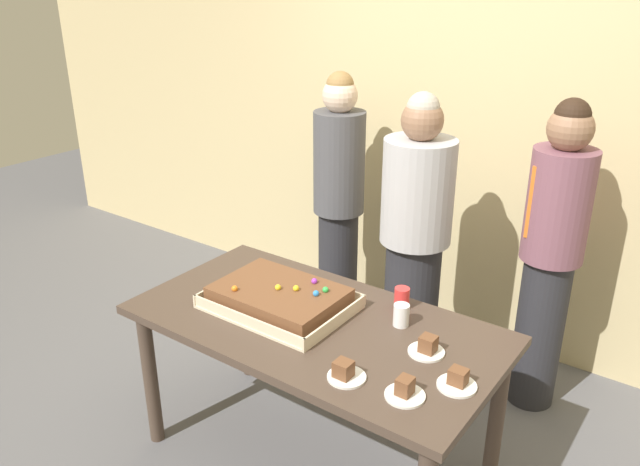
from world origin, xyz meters
name	(u,v)px	position (x,y,z in m)	size (l,w,h in m)	color
ground_plane	(315,459)	(0.00, 0.00, 0.00)	(12.00, 12.00, 0.00)	#5B5B60
interior_back_panel	(475,101)	(0.00, 1.60, 1.50)	(8.00, 0.12, 3.00)	#CCB784
party_table	(315,340)	(0.00, 0.00, 0.68)	(1.65, 0.86, 0.78)	#47382D
sheet_cake	(280,298)	(-0.20, 0.00, 0.83)	(0.64, 0.47, 0.12)	beige
plated_slice_near_left	(457,381)	(0.71, -0.07, 0.80)	(0.15, 0.15, 0.07)	white
plated_slice_near_right	(345,373)	(0.34, -0.28, 0.81)	(0.15, 0.15, 0.07)	white
plated_slice_far_left	(427,348)	(0.52, 0.06, 0.81)	(0.15, 0.15, 0.08)	white
plated_slice_far_right	(405,391)	(0.58, -0.24, 0.81)	(0.15, 0.15, 0.08)	white
drink_cup_nearest	(402,298)	(0.25, 0.33, 0.83)	(0.07, 0.07, 0.10)	red
drink_cup_middle	(401,315)	(0.33, 0.19, 0.83)	(0.07, 0.07, 0.10)	white
person_serving_front	(339,201)	(-0.64, 1.13, 0.88)	(0.32, 0.32, 1.68)	#28282D
person_green_shirt_behind	(414,244)	(0.04, 0.85, 0.86)	(0.38, 0.38, 1.67)	#28282D
person_striped_tie_right	(551,254)	(0.69, 1.09, 0.89)	(0.31, 0.31, 1.67)	#28282D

